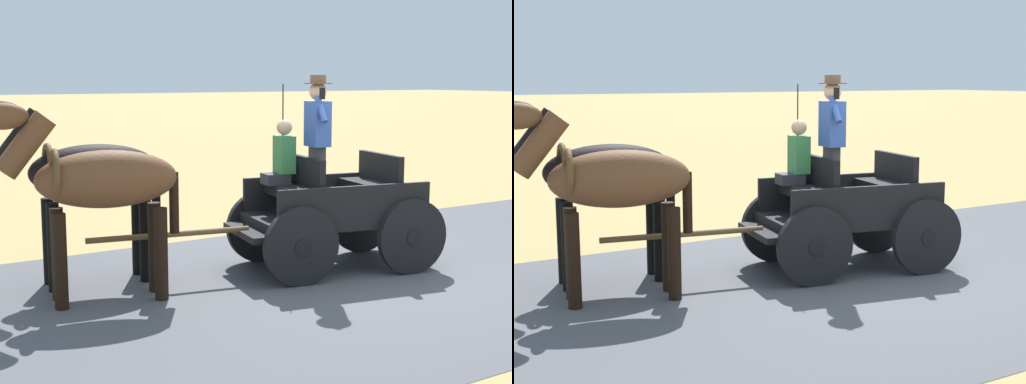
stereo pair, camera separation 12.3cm
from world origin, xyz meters
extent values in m
plane|color=tan|center=(0.00, 0.00, 0.00)|extent=(200.00, 200.00, 0.00)
cube|color=#4C4C51|center=(0.00, 0.00, 0.00)|extent=(6.07, 160.00, 0.01)
cube|color=black|center=(0.57, 0.08, 0.66)|extent=(1.58, 2.38, 0.12)
cube|color=black|center=(0.01, 0.19, 0.94)|extent=(0.44, 2.07, 0.44)
cube|color=black|center=(1.13, -0.02, 0.94)|extent=(0.44, 2.07, 0.44)
cube|color=black|center=(0.79, 1.28, 0.56)|extent=(1.11, 0.43, 0.08)
cube|color=black|center=(0.35, -1.10, 0.48)|extent=(0.74, 0.33, 0.06)
cube|color=black|center=(0.68, 0.68, 1.04)|extent=(1.07, 0.54, 0.14)
cube|color=black|center=(0.65, 0.50, 1.26)|extent=(1.02, 0.26, 0.44)
cube|color=black|center=(0.48, -0.40, 1.04)|extent=(1.07, 0.54, 0.14)
cube|color=black|center=(0.45, -0.58, 1.26)|extent=(1.02, 0.26, 0.44)
cylinder|color=black|center=(0.07, 0.96, 0.48)|extent=(0.27, 0.96, 0.96)
cylinder|color=black|center=(0.07, 0.96, 0.48)|extent=(0.16, 0.23, 0.21)
cylinder|color=black|center=(1.35, 0.72, 0.48)|extent=(0.27, 0.96, 0.96)
cylinder|color=black|center=(1.35, 0.72, 0.48)|extent=(0.16, 0.23, 0.21)
cylinder|color=black|center=(-0.21, -0.56, 0.48)|extent=(0.27, 0.96, 0.96)
cylinder|color=black|center=(-0.21, -0.56, 0.48)|extent=(0.16, 0.23, 0.21)
cylinder|color=black|center=(1.07, -0.79, 0.48)|extent=(0.27, 0.96, 0.96)
cylinder|color=black|center=(1.07, -0.79, 0.48)|extent=(0.16, 0.23, 0.21)
cylinder|color=brown|center=(0.97, 2.25, 0.61)|extent=(0.43, 1.98, 0.07)
cylinder|color=black|center=(0.98, 0.62, 1.74)|extent=(0.02, 0.02, 1.30)
cylinder|color=#2D2D33|center=(0.48, 0.43, 1.17)|extent=(0.22, 0.22, 0.90)
cube|color=#2D4C99|center=(0.48, 0.43, 1.90)|extent=(0.37, 0.28, 0.56)
sphere|color=tan|center=(0.48, 0.43, 2.30)|extent=(0.22, 0.22, 0.22)
cylinder|color=#473323|center=(0.48, 0.43, 2.40)|extent=(0.36, 0.36, 0.01)
cylinder|color=#473323|center=(0.48, 0.43, 2.45)|extent=(0.20, 0.20, 0.10)
cylinder|color=#2D4C99|center=(0.31, 0.51, 2.08)|extent=(0.27, 0.13, 0.32)
cube|color=black|center=(0.26, 0.54, 2.28)|extent=(0.03, 0.07, 0.14)
cube|color=#2D2D33|center=(0.95, 0.75, 1.18)|extent=(0.33, 0.37, 0.14)
cube|color=#387F47|center=(0.93, 0.63, 1.49)|extent=(0.33, 0.25, 0.48)
sphere|color=tan|center=(0.93, 0.63, 1.84)|extent=(0.20, 0.20, 0.20)
ellipsoid|color=brown|center=(0.74, 3.10, 1.37)|extent=(0.90, 1.65, 0.64)
cylinder|color=black|center=(0.68, 3.68, 0.53)|extent=(0.15, 0.15, 1.05)
cylinder|color=black|center=(1.04, 3.59, 0.53)|extent=(0.15, 0.15, 1.05)
cylinder|color=black|center=(0.44, 2.61, 0.53)|extent=(0.15, 0.15, 1.05)
cylinder|color=black|center=(0.79, 2.53, 0.53)|extent=(0.15, 0.15, 1.05)
cylinder|color=brown|center=(0.93, 3.92, 1.77)|extent=(0.40, 0.69, 0.73)
ellipsoid|color=brown|center=(0.98, 4.14, 2.07)|extent=(0.34, 0.58, 0.28)
cube|color=black|center=(0.92, 3.90, 1.81)|extent=(0.17, 0.50, 0.56)
cylinder|color=black|center=(0.57, 2.38, 1.07)|extent=(0.11, 0.11, 0.70)
torus|color=brown|center=(0.86, 3.63, 1.45)|extent=(0.55, 0.19, 0.55)
ellipsoid|color=black|center=(1.50, 2.96, 1.37)|extent=(0.77, 1.62, 0.64)
cylinder|color=black|center=(1.40, 3.53, 0.53)|extent=(0.15, 0.15, 1.05)
cylinder|color=black|center=(1.76, 3.48, 0.53)|extent=(0.15, 0.15, 1.05)
cylinder|color=black|center=(1.24, 2.45, 0.53)|extent=(0.15, 0.15, 1.05)
cylinder|color=black|center=(1.60, 2.40, 0.53)|extent=(0.15, 0.15, 1.05)
cylinder|color=black|center=(1.62, 3.80, 1.77)|extent=(0.35, 0.68, 0.73)
cube|color=black|center=(1.61, 3.78, 1.81)|extent=(0.13, 0.51, 0.56)
cylinder|color=black|center=(1.39, 2.23, 1.07)|extent=(0.11, 0.11, 0.70)
torus|color=brown|center=(1.58, 3.50, 1.45)|extent=(0.55, 0.15, 0.55)
cone|color=orange|center=(2.68, -2.71, 0.25)|extent=(0.32, 0.32, 0.50)
camera|label=1|loc=(-7.06, 6.04, 2.48)|focal=52.88mm
camera|label=2|loc=(-7.13, 5.94, 2.48)|focal=52.88mm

